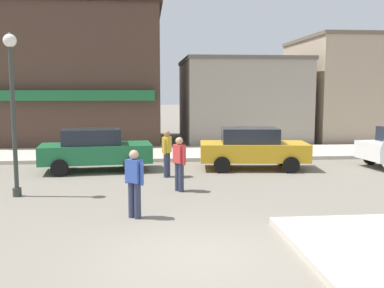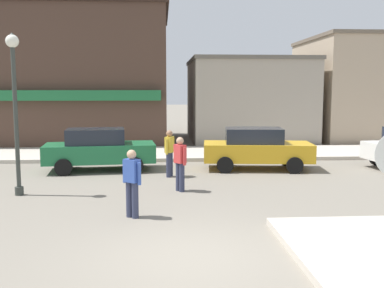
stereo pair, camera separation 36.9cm
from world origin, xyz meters
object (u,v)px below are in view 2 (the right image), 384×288
Objects in this scene: pedestrian_kerb_side at (169,152)px; parked_car_second at (256,148)px; lamp_post at (15,91)px; pedestrian_crossing_near at (132,181)px; pedestrian_crossing_far at (180,162)px; parked_car_nearest at (99,149)px.

parked_car_second is at bearing 20.71° from pedestrian_kerb_side.
pedestrian_crossing_near is (3.37, -2.48, -2.09)m from lamp_post.
pedestrian_crossing_near is 2.93m from pedestrian_crossing_far.
pedestrian_kerb_side is at bearing -28.26° from parked_car_nearest.
lamp_post is at bearing -154.39° from parked_car_second.
pedestrian_crossing_near is at bearing -114.87° from pedestrian_crossing_far.
parked_car_second is 4.59m from pedestrian_crossing_far.
pedestrian_kerb_side is (4.33, 2.41, -2.09)m from lamp_post.
pedestrian_kerb_side is (-3.28, -1.24, 0.06)m from parked_car_second.
parked_car_nearest is 5.86m from parked_car_second.
pedestrian_crossing_far is (-3.01, -3.47, 0.06)m from parked_car_second.
parked_car_nearest is 2.58× the size of pedestrian_kerb_side.
pedestrian_crossing_far is at bearing -51.71° from parked_car_nearest.
parked_car_second is (5.86, -0.15, 0.00)m from parked_car_nearest.
parked_car_nearest is 2.58× the size of pedestrian_crossing_far.
lamp_post is 2.82× the size of pedestrian_crossing_far.
pedestrian_crossing_near reaches higher than parked_car_second.
pedestrian_crossing_near is at bearing -36.39° from lamp_post.
pedestrian_kerb_side is (0.96, 4.89, 0.00)m from pedestrian_crossing_near.
pedestrian_crossing_near is 1.00× the size of pedestrian_kerb_side.
lamp_post is 1.09× the size of parked_car_second.
parked_car_nearest is at bearing 178.57° from parked_car_second.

